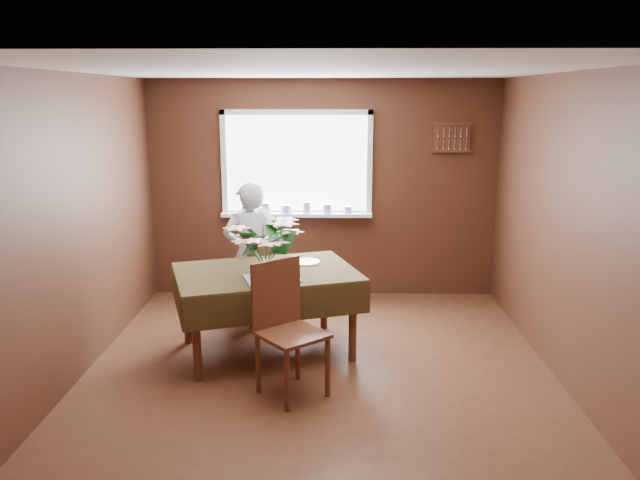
{
  "coord_description": "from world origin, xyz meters",
  "views": [
    {
      "loc": [
        0.11,
        -4.88,
        2.32
      ],
      "look_at": [
        0.0,
        0.55,
        1.05
      ],
      "focal_mm": 35.0,
      "sensor_mm": 36.0,
      "label": 1
    }
  ],
  "objects_px": {
    "dining_table": "(266,281)",
    "chair_far": "(260,276)",
    "chair_near": "(285,323)",
    "flower_bouquet": "(265,239)",
    "seated_woman": "(251,255)"
  },
  "relations": [
    {
      "from": "chair_far",
      "to": "chair_near",
      "type": "xyz_separation_m",
      "value": [
        0.38,
        -1.54,
        0.07
      ]
    },
    {
      "from": "dining_table",
      "to": "chair_far",
      "type": "bearing_deg",
      "value": 82.99
    },
    {
      "from": "chair_far",
      "to": "chair_near",
      "type": "height_order",
      "value": "chair_near"
    },
    {
      "from": "seated_woman",
      "to": "flower_bouquet",
      "type": "bearing_deg",
      "value": 92.61
    },
    {
      "from": "chair_far",
      "to": "chair_near",
      "type": "bearing_deg",
      "value": 64.49
    },
    {
      "from": "chair_near",
      "to": "chair_far",
      "type": "bearing_deg",
      "value": 64.04
    },
    {
      "from": "dining_table",
      "to": "flower_bouquet",
      "type": "relative_size",
      "value": 3.01
    },
    {
      "from": "dining_table",
      "to": "flower_bouquet",
      "type": "bearing_deg",
      "value": -102.47
    },
    {
      "from": "chair_near",
      "to": "seated_woman",
      "type": "height_order",
      "value": "seated_woman"
    },
    {
      "from": "dining_table",
      "to": "flower_bouquet",
      "type": "distance_m",
      "value": 0.49
    },
    {
      "from": "chair_far",
      "to": "flower_bouquet",
      "type": "relative_size",
      "value": 1.49
    },
    {
      "from": "chair_far",
      "to": "seated_woman",
      "type": "height_order",
      "value": "seated_woman"
    },
    {
      "from": "dining_table",
      "to": "chair_far",
      "type": "height_order",
      "value": "chair_far"
    },
    {
      "from": "chair_near",
      "to": "flower_bouquet",
      "type": "relative_size",
      "value": 1.72
    },
    {
      "from": "chair_near",
      "to": "seated_woman",
      "type": "relative_size",
      "value": 0.72
    }
  ]
}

